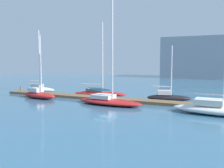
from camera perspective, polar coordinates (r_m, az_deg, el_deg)
ground_plane at (r=33.06m, az=-1.49°, el=-3.75°), size 120.00×120.00×0.00m
dock_pier at (r=33.03m, az=-1.49°, el=-3.44°), size 33.86×2.20×0.37m
dock_piling_near_end at (r=43.64m, az=-20.66°, el=-1.16°), size 0.28×0.28×1.05m
sailboat_0 at (r=43.46m, az=-16.64°, el=-1.01°), size 5.85×2.27×9.70m
sailboat_1 at (r=35.95m, az=-16.90°, el=-2.28°), size 6.54×2.84×9.49m
sailboat_2 at (r=36.64m, az=-2.95°, el=-2.05°), size 8.37×3.89×10.95m
sailboat_3 at (r=29.41m, az=-0.83°, el=-3.80°), size 8.77×3.49×14.29m
sailboat_4 at (r=32.65m, az=13.10°, el=-3.00°), size 5.88×2.86×7.26m
sailboat_5 at (r=26.06m, az=23.52°, el=-5.26°), size 8.90×3.10×14.96m
mooring_buoy_yellow at (r=37.77m, az=11.12°, el=-2.12°), size 0.75×0.75×0.75m
harbor_building_distant at (r=80.70m, az=20.34°, el=5.79°), size 22.66×13.82×12.45m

